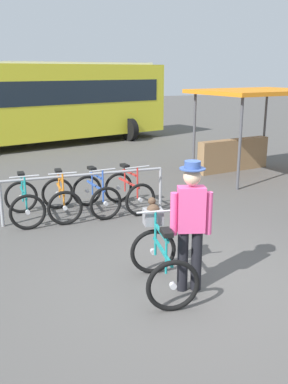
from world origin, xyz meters
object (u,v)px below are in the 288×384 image
at_px(bus_distant, 40,99).
at_px(racked_bike_blue, 96,195).
at_px(featured_bicycle, 160,252).
at_px(person_with_featured_bike, 191,222).
at_px(racked_bike_teal, 24,202).
at_px(racked_bike_red, 129,192).
at_px(market_stall, 245,123).
at_px(racked_bike_orange, 61,199).

bearing_deg(bus_distant, racked_bike_blue, -93.08).
bearing_deg(racked_bike_blue, featured_bicycle, -91.76).
bearing_deg(bus_distant, person_with_featured_bike, -91.23).
height_order(racked_bike_teal, racked_bike_red, same).
bearing_deg(bus_distant, racked_bike_teal, -102.06).
height_order(featured_bicycle, person_with_featured_bike, person_with_featured_bike).
height_order(racked_bike_red, person_with_featured_bike, person_with_featured_bike).
xyz_separation_m(featured_bicycle, market_stall, (4.88, 5.06, 0.91)).
xyz_separation_m(racked_bike_teal, person_with_featured_bike, (1.61, -3.59, 0.58)).
bearing_deg(racked_bike_teal, racked_bike_red, -1.99).
height_order(racked_bike_red, bus_distant, bus_distant).
height_order(racked_bike_blue, featured_bicycle, featured_bicycle).
xyz_separation_m(racked_bike_blue, racked_bike_red, (0.70, -0.02, 0.00)).
xyz_separation_m(racked_bike_red, market_stall, (4.08, 1.78, 1.03)).
bearing_deg(racked_bike_orange, racked_bike_red, -1.99).
bearing_deg(racked_bike_teal, racked_bike_blue, -1.99).
relative_size(racked_bike_teal, bus_distant, 0.11).
relative_size(racked_bike_teal, racked_bike_red, 0.96).
bearing_deg(market_stall, racked_bike_blue, -159.79).
xyz_separation_m(racked_bike_red, bus_distant, (-0.22, 8.84, 1.37)).
bearing_deg(featured_bicycle, racked_bike_orange, 100.20).
relative_size(racked_bike_orange, racked_bike_red, 0.98).
distance_m(racked_bike_teal, racked_bike_red, 2.10).
bearing_deg(racked_bike_teal, person_with_featured_bike, -65.84).
bearing_deg(racked_bike_teal, market_stall, 15.48).
height_order(racked_bike_orange, person_with_featured_bike, person_with_featured_bike).
height_order(racked_bike_orange, racked_bike_red, same).
xyz_separation_m(racked_bike_teal, market_stall, (6.18, 1.71, 1.03)).
distance_m(racked_bike_teal, market_stall, 6.49).
distance_m(person_with_featured_bike, market_stall, 7.01).
bearing_deg(person_with_featured_bike, racked_bike_teal, 114.16).
distance_m(featured_bicycle, market_stall, 7.09).
distance_m(racked_bike_orange, market_stall, 5.84).
height_order(racked_bike_orange, racked_bike_blue, same).
bearing_deg(racked_bike_red, racked_bike_teal, 178.01).
xyz_separation_m(featured_bicycle, bus_distant, (0.58, 12.12, 1.25)).
relative_size(bus_distant, market_stall, 3.06).
xyz_separation_m(racked_bike_orange, person_with_featured_bike, (0.91, -3.56, 0.58)).
xyz_separation_m(bus_distant, market_stall, (4.30, -7.06, -0.35)).
height_order(racked_bike_teal, racked_bike_blue, same).
relative_size(racked_bike_red, featured_bicycle, 0.92).
xyz_separation_m(racked_bike_orange, racked_bike_blue, (0.70, -0.02, -0.00)).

